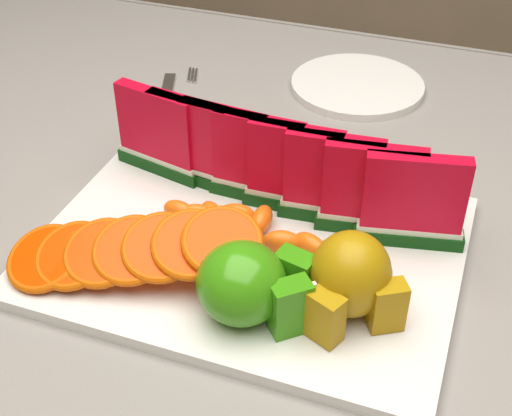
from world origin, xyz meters
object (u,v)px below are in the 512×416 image
object	(u,v)px
platter	(250,248)
side_plate	(357,85)
apple_cluster	(250,285)
pear_cluster	(351,279)
fork	(168,101)

from	to	relation	value
platter	side_plate	distance (m)	0.37
apple_cluster	pear_cluster	size ratio (longest dim) A/B	1.23
platter	pear_cluster	xyz separation A→B (m)	(0.11, -0.06, 0.04)
platter	fork	world-z (taller)	platter
platter	fork	distance (m)	0.32
pear_cluster	side_plate	distance (m)	0.44
platter	side_plate	world-z (taller)	platter
side_plate	fork	size ratio (longest dim) A/B	1.09
platter	side_plate	bearing A→B (deg)	87.18
apple_cluster	side_plate	size ratio (longest dim) A/B	0.54
platter	fork	xyz separation A→B (m)	(-0.21, 0.24, -0.00)
pear_cluster	fork	size ratio (longest dim) A/B	0.48
platter	apple_cluster	world-z (taller)	apple_cluster
apple_cluster	fork	bearing A→B (deg)	125.85
side_plate	fork	distance (m)	0.26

